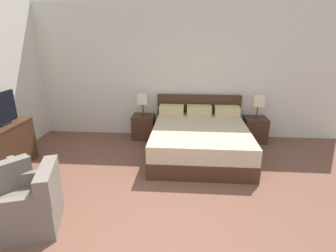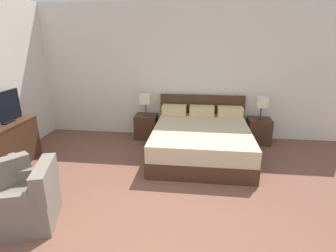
{
  "view_description": "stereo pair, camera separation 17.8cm",
  "coord_description": "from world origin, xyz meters",
  "px_view_note": "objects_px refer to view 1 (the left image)",
  "views": [
    {
      "loc": [
        0.29,
        -2.2,
        2.16
      ],
      "look_at": [
        -0.04,
        1.97,
        0.75
      ],
      "focal_mm": 28.0,
      "sensor_mm": 36.0,
      "label": 1
    },
    {
      "loc": [
        0.46,
        -2.18,
        2.16
      ],
      "look_at": [
        -0.04,
        1.97,
        0.75
      ],
      "focal_mm": 28.0,
      "sensor_mm": 36.0,
      "label": 2
    }
  ],
  "objects_px": {
    "bed": "(200,139)",
    "dresser": "(5,147)",
    "armchair_companion": "(31,206)",
    "nightstand_left": "(144,127)",
    "table_lamp_right": "(258,101)",
    "nightstand_right": "(255,130)",
    "table_lamp_left": "(143,99)"
  },
  "relations": [
    {
      "from": "bed",
      "to": "nightstand_right",
      "type": "xyz_separation_m",
      "value": [
        1.23,
        0.76,
        -0.04
      ]
    },
    {
      "from": "armchair_companion",
      "to": "nightstand_left",
      "type": "bearing_deg",
      "value": 74.46
    },
    {
      "from": "table_lamp_right",
      "to": "armchair_companion",
      "type": "height_order",
      "value": "table_lamp_right"
    },
    {
      "from": "nightstand_right",
      "to": "dresser",
      "type": "bearing_deg",
      "value": -160.26
    },
    {
      "from": "bed",
      "to": "table_lamp_left",
      "type": "xyz_separation_m",
      "value": [
        -1.23,
        0.76,
        0.59
      ]
    },
    {
      "from": "table_lamp_right",
      "to": "dresser",
      "type": "xyz_separation_m",
      "value": [
        -4.55,
        -1.63,
        -0.48
      ]
    },
    {
      "from": "bed",
      "to": "nightstand_right",
      "type": "distance_m",
      "value": 1.44
    },
    {
      "from": "table_lamp_right",
      "to": "dresser",
      "type": "height_order",
      "value": "table_lamp_right"
    },
    {
      "from": "bed",
      "to": "dresser",
      "type": "height_order",
      "value": "bed"
    },
    {
      "from": "dresser",
      "to": "armchair_companion",
      "type": "xyz_separation_m",
      "value": [
        1.26,
        -1.38,
        -0.12
      ]
    },
    {
      "from": "dresser",
      "to": "armchair_companion",
      "type": "relative_size",
      "value": 1.22
    },
    {
      "from": "bed",
      "to": "armchair_companion",
      "type": "xyz_separation_m",
      "value": [
        -2.06,
        -2.25,
        -0.02
      ]
    },
    {
      "from": "nightstand_right",
      "to": "table_lamp_left",
      "type": "relative_size",
      "value": 1.12
    },
    {
      "from": "armchair_companion",
      "to": "table_lamp_right",
      "type": "bearing_deg",
      "value": 42.47
    },
    {
      "from": "nightstand_right",
      "to": "table_lamp_left",
      "type": "height_order",
      "value": "table_lamp_left"
    },
    {
      "from": "table_lamp_left",
      "to": "armchair_companion",
      "type": "relative_size",
      "value": 0.55
    },
    {
      "from": "armchair_companion",
      "to": "bed",
      "type": "bearing_deg",
      "value": 47.53
    },
    {
      "from": "nightstand_right",
      "to": "table_lamp_right",
      "type": "bearing_deg",
      "value": 90.0
    },
    {
      "from": "nightstand_right",
      "to": "armchair_companion",
      "type": "xyz_separation_m",
      "value": [
        -3.29,
        -3.01,
        0.02
      ]
    },
    {
      "from": "table_lamp_right",
      "to": "bed",
      "type": "bearing_deg",
      "value": -148.31
    },
    {
      "from": "table_lamp_right",
      "to": "armchair_companion",
      "type": "xyz_separation_m",
      "value": [
        -3.29,
        -3.01,
        -0.61
      ]
    },
    {
      "from": "nightstand_right",
      "to": "table_lamp_left",
      "type": "distance_m",
      "value": 2.53
    },
    {
      "from": "nightstand_right",
      "to": "nightstand_left",
      "type": "bearing_deg",
      "value": 180.0
    },
    {
      "from": "table_lamp_left",
      "to": "bed",
      "type": "bearing_deg",
      "value": -31.69
    },
    {
      "from": "table_lamp_left",
      "to": "dresser",
      "type": "bearing_deg",
      "value": -142.06
    },
    {
      "from": "bed",
      "to": "nightstand_right",
      "type": "bearing_deg",
      "value": 31.64
    },
    {
      "from": "nightstand_left",
      "to": "dresser",
      "type": "height_order",
      "value": "dresser"
    },
    {
      "from": "nightstand_left",
      "to": "nightstand_right",
      "type": "xyz_separation_m",
      "value": [
        2.45,
        0.0,
        0.0
      ]
    },
    {
      "from": "nightstand_left",
      "to": "table_lamp_right",
      "type": "relative_size",
      "value": 1.12
    },
    {
      "from": "table_lamp_left",
      "to": "dresser",
      "type": "xyz_separation_m",
      "value": [
        -2.09,
        -1.63,
        -0.48
      ]
    },
    {
      "from": "nightstand_right",
      "to": "armchair_companion",
      "type": "distance_m",
      "value": 4.46
    },
    {
      "from": "bed",
      "to": "dresser",
      "type": "relative_size",
      "value": 1.97
    }
  ]
}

